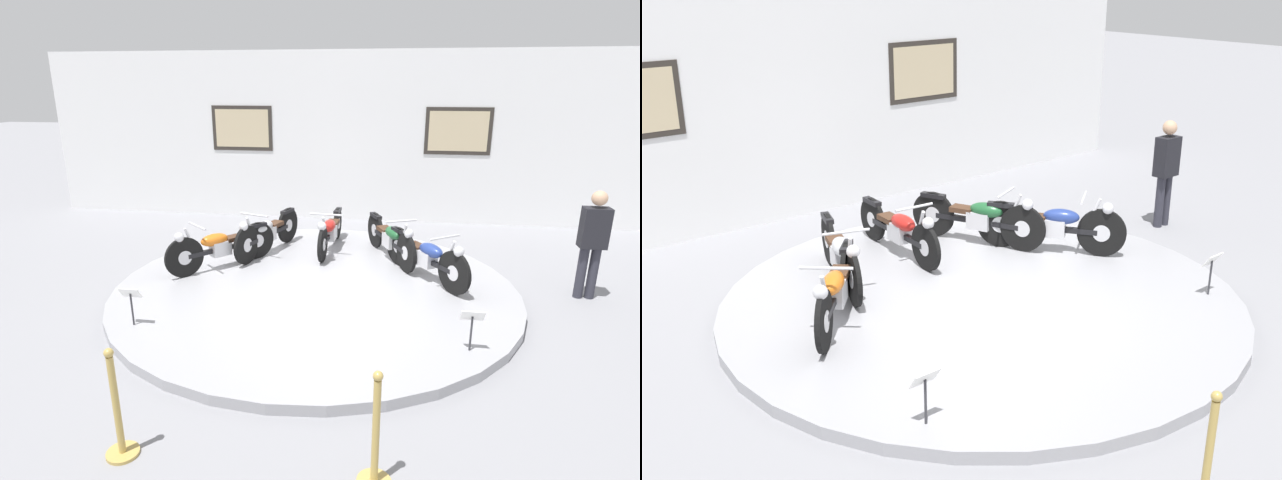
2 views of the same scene
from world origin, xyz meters
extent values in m
plane|color=gray|center=(0.00, 0.00, 0.00)|extent=(60.00, 60.00, 0.00)
cylinder|color=#99999E|center=(0.00, 0.00, 0.07)|extent=(5.98, 5.98, 0.13)
cube|color=white|center=(0.00, 4.41, 1.86)|extent=(14.00, 0.20, 3.73)
cube|color=#2D2823|center=(-2.40, 4.30, 2.05)|extent=(1.40, 0.02, 1.00)
cube|color=#C6B289|center=(-2.40, 4.29, 2.05)|extent=(1.24, 0.02, 0.84)
cube|color=#2D2823|center=(2.40, 4.30, 2.05)|extent=(1.40, 0.02, 1.00)
cube|color=#C6B289|center=(2.40, 4.29, 2.05)|extent=(1.24, 0.02, 0.84)
cylinder|color=black|center=(-2.07, -0.01, 0.45)|extent=(0.46, 0.52, 0.64)
cylinder|color=silver|center=(-2.07, -0.01, 0.45)|extent=(0.20, 0.21, 0.22)
cylinder|color=black|center=(-1.18, 1.01, 0.45)|extent=(0.46, 0.52, 0.64)
cylinder|color=silver|center=(-1.18, 1.01, 0.45)|extent=(0.20, 0.21, 0.22)
cube|color=black|center=(-1.62, 0.50, 0.45)|extent=(0.87, 0.98, 0.07)
cube|color=silver|center=(-1.65, 0.47, 0.47)|extent=(0.36, 0.37, 0.24)
ellipsoid|color=#D16619|center=(-1.72, 0.39, 0.63)|extent=(0.48, 0.51, 0.20)
cube|color=#472D1E|center=(-1.48, 0.66, 0.59)|extent=(0.36, 0.37, 0.07)
cube|color=black|center=(-1.18, 1.01, 0.72)|extent=(0.31, 0.34, 0.06)
cylinder|color=silver|center=(-1.97, 0.10, 0.65)|extent=(0.20, 0.22, 0.54)
cylinder|color=silver|center=(-1.90, 0.18, 0.91)|extent=(0.43, 0.38, 0.03)
sphere|color=silver|center=(-2.11, -0.06, 0.79)|extent=(0.15, 0.15, 0.15)
cylinder|color=black|center=(-1.28, 0.71, 0.46)|extent=(0.26, 0.64, 0.66)
cylinder|color=silver|center=(-1.28, 0.71, 0.46)|extent=(0.13, 0.24, 0.23)
cylinder|color=black|center=(-0.86, 1.99, 0.46)|extent=(0.26, 0.64, 0.66)
cylinder|color=silver|center=(-0.86, 1.99, 0.46)|extent=(0.13, 0.24, 0.23)
cube|color=black|center=(-1.07, 1.35, 0.46)|extent=(0.45, 1.20, 0.07)
cube|color=silver|center=(-1.09, 1.32, 0.48)|extent=(0.29, 0.37, 0.24)
ellipsoid|color=#B2B5BA|center=(-1.12, 1.22, 0.64)|extent=(0.36, 0.52, 0.20)
cube|color=#472D1E|center=(-1.00, 1.56, 0.60)|extent=(0.29, 0.37, 0.07)
cube|color=black|center=(-0.86, 1.99, 0.74)|extent=(0.21, 0.37, 0.06)
cylinder|color=silver|center=(-1.24, 0.85, 0.66)|extent=(0.12, 0.25, 0.54)
cylinder|color=silver|center=(-1.20, 0.96, 0.92)|extent=(0.52, 0.20, 0.03)
sphere|color=silver|center=(-1.30, 0.66, 0.80)|extent=(0.15, 0.15, 0.15)
cylinder|color=black|center=(-0.05, 1.02, 0.43)|extent=(0.10, 0.60, 0.60)
cylinder|color=silver|center=(-0.05, 1.02, 0.43)|extent=(0.08, 0.21, 0.21)
cylinder|color=black|center=(0.05, 2.37, 0.43)|extent=(0.10, 0.60, 0.60)
cylinder|color=silver|center=(0.05, 2.37, 0.43)|extent=(0.08, 0.21, 0.21)
cube|color=black|center=(0.00, 1.69, 0.43)|extent=(0.15, 1.24, 0.07)
cube|color=silver|center=(0.00, 1.65, 0.45)|extent=(0.22, 0.33, 0.24)
ellipsoid|color=red|center=(-0.01, 1.55, 0.61)|extent=(0.25, 0.49, 0.20)
cube|color=#472D1E|center=(0.01, 1.91, 0.57)|extent=(0.22, 0.33, 0.07)
cube|color=black|center=(0.05, 2.37, 0.69)|extent=(0.12, 0.37, 0.06)
cylinder|color=silver|center=(-0.04, 1.17, 0.63)|extent=(0.06, 0.25, 0.54)
cylinder|color=silver|center=(-0.03, 1.28, 0.89)|extent=(0.54, 0.07, 0.03)
sphere|color=silver|center=(-0.05, 0.96, 0.77)|extent=(0.15, 0.15, 0.15)
cylinder|color=black|center=(1.35, 0.74, 0.45)|extent=(0.31, 0.60, 0.64)
cylinder|color=silver|center=(1.35, 0.74, 0.45)|extent=(0.15, 0.23, 0.22)
cylinder|color=black|center=(0.80, 1.97, 0.45)|extent=(0.31, 0.60, 0.64)
cylinder|color=silver|center=(0.80, 1.97, 0.45)|extent=(0.15, 0.23, 0.22)
cube|color=black|center=(1.07, 1.35, 0.45)|extent=(0.57, 1.16, 0.07)
cube|color=silver|center=(1.09, 1.32, 0.47)|extent=(0.31, 0.37, 0.24)
ellipsoid|color=#1E562D|center=(1.13, 1.23, 0.63)|extent=(0.40, 0.53, 0.20)
cube|color=#472D1E|center=(0.98, 1.55, 0.59)|extent=(0.31, 0.37, 0.07)
cube|color=black|center=(0.80, 1.97, 0.72)|extent=(0.24, 0.37, 0.06)
cylinder|color=silver|center=(1.29, 0.87, 0.65)|extent=(0.14, 0.25, 0.54)
cylinder|color=silver|center=(1.24, 0.97, 0.91)|extent=(0.51, 0.25, 0.03)
sphere|color=silver|center=(1.37, 0.68, 0.79)|extent=(0.15, 0.15, 0.15)
cylinder|color=black|center=(2.02, -0.05, 0.45)|extent=(0.42, 0.56, 0.64)
cylinder|color=silver|center=(2.02, -0.05, 0.45)|extent=(0.18, 0.22, 0.23)
cylinder|color=black|center=(1.23, 1.05, 0.45)|extent=(0.42, 0.56, 0.64)
cylinder|color=silver|center=(1.23, 1.05, 0.45)|extent=(0.18, 0.22, 0.23)
cube|color=black|center=(1.62, 0.50, 0.45)|extent=(0.78, 1.05, 0.07)
cube|color=silver|center=(1.65, 0.47, 0.47)|extent=(0.35, 0.38, 0.24)
ellipsoid|color=navy|center=(1.71, 0.39, 0.63)|extent=(0.46, 0.52, 0.20)
cube|color=#472D1E|center=(1.50, 0.68, 0.59)|extent=(0.35, 0.38, 0.07)
cube|color=black|center=(1.23, 1.05, 0.73)|extent=(0.29, 0.35, 0.06)
cylinder|color=silver|center=(1.93, 0.07, 0.65)|extent=(0.18, 0.23, 0.54)
cylinder|color=silver|center=(1.87, 0.16, 0.91)|extent=(0.46, 0.34, 0.03)
sphere|color=silver|center=(2.05, -0.10, 0.79)|extent=(0.15, 0.15, 0.15)
cylinder|color=#333338|center=(-2.05, -1.66, 0.34)|extent=(0.02, 0.02, 0.42)
cube|color=white|center=(-2.05, -1.66, 0.57)|extent=(0.26, 0.11, 0.15)
cylinder|color=#333338|center=(2.05, -1.66, 0.34)|extent=(0.02, 0.02, 0.42)
cube|color=white|center=(2.05, -1.66, 0.57)|extent=(0.26, 0.11, 0.15)
cylinder|color=#2D2D38|center=(3.88, 0.42, 0.39)|extent=(0.13, 0.13, 0.78)
cylinder|color=#2D2D38|center=(4.04, 0.42, 0.39)|extent=(0.13, 0.13, 0.78)
cube|color=black|center=(3.96, 0.42, 1.08)|extent=(0.36, 0.22, 0.59)
sphere|color=tan|center=(3.96, 0.42, 1.51)|extent=(0.21, 0.21, 0.21)
cylinder|color=tan|center=(-1.07, -3.68, 0.01)|extent=(0.28, 0.28, 0.03)
cylinder|color=tan|center=(-1.07, -3.68, 0.47)|extent=(0.06, 0.06, 0.95)
sphere|color=tan|center=(-1.07, -3.68, 0.98)|extent=(0.08, 0.08, 0.08)
cylinder|color=tan|center=(1.07, -3.68, 0.47)|extent=(0.06, 0.06, 0.95)
sphere|color=tan|center=(1.07, -3.68, 0.98)|extent=(0.08, 0.08, 0.08)
camera|label=1|loc=(1.14, -6.91, 3.05)|focal=28.00mm
camera|label=2|loc=(-5.21, -5.98, 3.76)|focal=42.00mm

